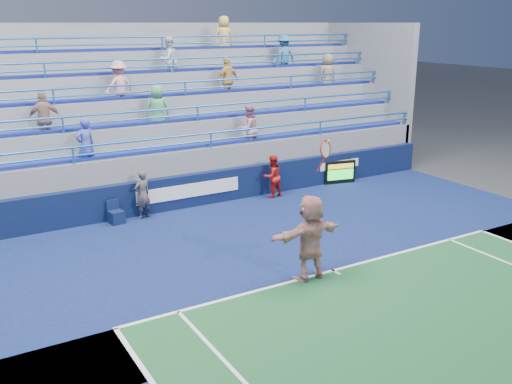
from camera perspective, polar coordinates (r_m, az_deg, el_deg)
ground at (r=14.24m, az=7.73°, el=-7.86°), size 120.00×120.00×0.00m
sponsor_wall at (r=19.25m, az=-4.15°, el=0.54°), size 18.00×0.32×1.10m
bleacher_stand at (r=22.37m, az=-8.56°, el=5.29°), size 18.00×5.60×6.13m
serve_speed_board at (r=21.73m, az=8.38°, el=1.96°), size 1.25×0.38×0.86m
judge_chair at (r=17.76m, az=-13.80°, el=-2.38°), size 0.47×0.47×0.72m
tennis_player at (r=13.40m, az=5.45°, el=-4.53°), size 1.95×0.68×3.33m
line_judge at (r=17.90m, az=-11.29°, el=-0.24°), size 0.65×0.53×1.55m
ball_girl at (r=19.73m, az=1.64°, el=1.57°), size 0.79×0.65×1.50m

